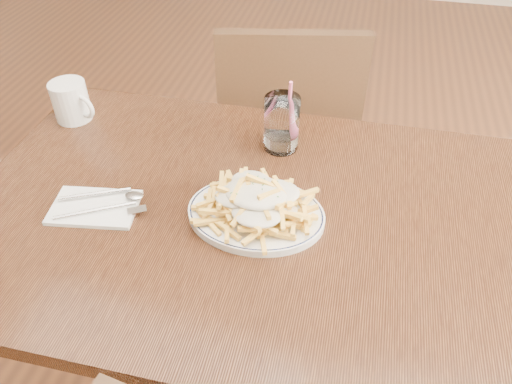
% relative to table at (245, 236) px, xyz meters
% --- Properties ---
extents(table, '(1.20, 0.80, 0.75)m').
position_rel_table_xyz_m(table, '(0.00, 0.00, 0.00)').
color(table, black).
rests_on(table, ground).
extents(chair_far, '(0.50, 0.50, 0.92)m').
position_rel_table_xyz_m(chair_far, '(-0.01, 0.62, -0.15)').
color(chair_far, black).
rests_on(chair_far, ground).
extents(fries_plate, '(0.29, 0.25, 0.02)m').
position_rel_table_xyz_m(fries_plate, '(0.03, -0.02, 0.09)').
color(fries_plate, white).
rests_on(fries_plate, table).
extents(loaded_fries, '(0.29, 0.26, 0.07)m').
position_rel_table_xyz_m(loaded_fries, '(0.03, -0.02, 0.13)').
color(loaded_fries, '#F1BF49').
rests_on(loaded_fries, fries_plate).
extents(napkin, '(0.19, 0.14, 0.01)m').
position_rel_table_xyz_m(napkin, '(-0.31, -0.07, 0.08)').
color(napkin, white).
rests_on(napkin, table).
extents(cutlery, '(0.20, 0.16, 0.01)m').
position_rel_table_xyz_m(cutlery, '(-0.31, -0.06, 0.09)').
color(cutlery, silver).
rests_on(cutlery, napkin).
extents(water_glass, '(0.08, 0.08, 0.18)m').
position_rel_table_xyz_m(water_glass, '(0.03, 0.24, 0.14)').
color(water_glass, white).
rests_on(water_glass, table).
extents(coffee_mug, '(0.13, 0.09, 0.10)m').
position_rel_table_xyz_m(coffee_mug, '(-0.52, 0.24, 0.13)').
color(coffee_mug, white).
rests_on(coffee_mug, table).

